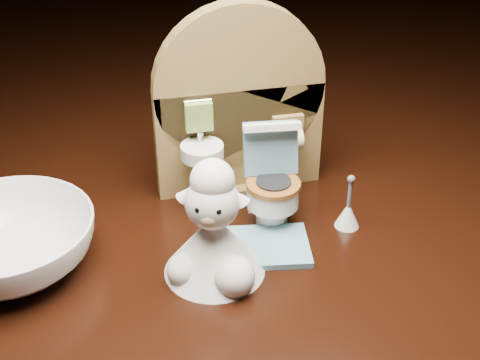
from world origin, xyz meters
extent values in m
cube|color=black|center=(0.00, 0.00, -0.05)|extent=(2.50, 2.50, 0.10)
cube|color=olive|center=(0.00, 0.07, 0.04)|extent=(0.13, 0.02, 0.09)
cylinder|color=olive|center=(0.00, 0.07, 0.09)|extent=(0.13, 0.02, 0.13)
cube|color=olive|center=(0.00, 0.07, 0.00)|extent=(0.05, 0.04, 0.01)
cylinder|color=white|center=(-0.03, 0.05, 0.02)|extent=(0.01, 0.01, 0.04)
cylinder|color=white|center=(-0.03, 0.04, 0.05)|extent=(0.03, 0.03, 0.01)
cylinder|color=silver|center=(-0.03, 0.05, 0.06)|extent=(0.00, 0.00, 0.01)
cube|color=#7A9F41|center=(-0.03, 0.05, 0.07)|extent=(0.02, 0.01, 0.02)
cube|color=olive|center=(0.04, 0.06, 0.05)|extent=(0.02, 0.01, 0.02)
cylinder|color=beige|center=(0.04, 0.05, 0.05)|extent=(0.02, 0.02, 0.02)
cylinder|color=white|center=(0.01, 0.01, 0.01)|extent=(0.02, 0.02, 0.02)
cylinder|color=white|center=(0.01, 0.01, 0.03)|extent=(0.04, 0.04, 0.02)
cylinder|color=brown|center=(0.01, 0.01, 0.03)|extent=(0.04, 0.04, 0.00)
cube|color=white|center=(0.01, 0.03, 0.02)|extent=(0.03, 0.02, 0.05)
cube|color=#5D8A98|center=(0.01, 0.02, 0.06)|extent=(0.04, 0.02, 0.04)
cube|color=white|center=(0.01, 0.02, 0.07)|extent=(0.04, 0.01, 0.01)
cylinder|color=#949F37|center=(0.02, 0.03, 0.05)|extent=(0.01, 0.01, 0.01)
cube|color=#5D8A98|center=(0.00, -0.02, 0.00)|extent=(0.06, 0.06, 0.00)
cone|color=white|center=(0.06, -0.01, 0.01)|extent=(0.02, 0.02, 0.02)
cylinder|color=#59595B|center=(0.06, -0.01, 0.03)|extent=(0.00, 0.00, 0.02)
sphere|color=#59595B|center=(0.06, -0.01, 0.04)|extent=(0.01, 0.01, 0.01)
cone|color=silver|center=(-0.04, -0.04, 0.02)|extent=(0.07, 0.07, 0.05)
sphere|color=silver|center=(-0.03, -0.06, 0.01)|extent=(0.03, 0.03, 0.03)
sphere|color=silver|center=(-0.06, -0.04, 0.01)|extent=(0.02, 0.02, 0.02)
sphere|color=silver|center=(-0.04, -0.04, 0.06)|extent=(0.03, 0.03, 0.03)
sphere|color=tan|center=(-0.05, -0.05, 0.05)|extent=(0.01, 0.01, 0.01)
sphere|color=silver|center=(-0.04, -0.04, 0.07)|extent=(0.03, 0.03, 0.03)
cone|color=silver|center=(-0.06, -0.03, 0.06)|extent=(0.02, 0.01, 0.02)
cone|color=silver|center=(-0.03, -0.04, 0.06)|extent=(0.02, 0.01, 0.02)
sphere|color=black|center=(-0.05, -0.05, 0.06)|extent=(0.00, 0.00, 0.00)
sphere|color=black|center=(-0.04, -0.05, 0.06)|extent=(0.00, 0.00, 0.00)
imported|color=white|center=(-0.17, 0.00, 0.02)|extent=(0.13, 0.13, 0.04)
camera|label=1|loc=(-0.10, -0.38, 0.29)|focal=50.00mm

